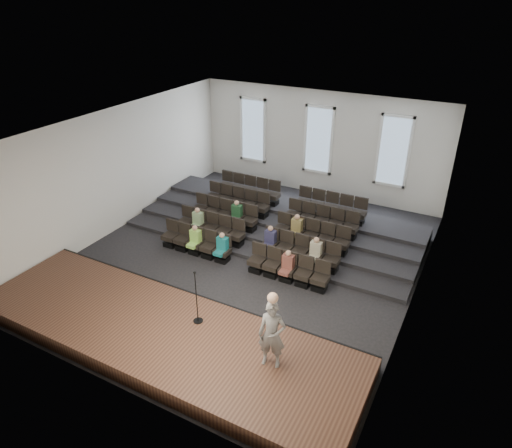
{
  "coord_description": "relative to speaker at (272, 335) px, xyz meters",
  "views": [
    {
      "loc": [
        7.18,
        -12.77,
        9.17
      ],
      "look_at": [
        0.11,
        0.5,
        1.26
      ],
      "focal_mm": 32.0,
      "sensor_mm": 36.0,
      "label": 1
    }
  ],
  "objects": [
    {
      "name": "ground",
      "position": [
        -3.42,
        4.86,
        -1.46
      ],
      "size": [
        14.0,
        14.0,
        0.0
      ],
      "primitive_type": "plane",
      "color": "black",
      "rests_on": "ground"
    },
    {
      "name": "ceiling",
      "position": [
        -3.42,
        4.86,
        3.55
      ],
      "size": [
        12.0,
        14.0,
        0.02
      ],
      "primitive_type": "cube",
      "color": "white",
      "rests_on": "ground"
    },
    {
      "name": "wall_back",
      "position": [
        -3.42,
        11.88,
        1.04
      ],
      "size": [
        12.0,
        0.04,
        5.0
      ],
      "primitive_type": "cube",
      "color": "silver",
      "rests_on": "ground"
    },
    {
      "name": "wall_front",
      "position": [
        -3.42,
        -2.16,
        1.04
      ],
      "size": [
        12.0,
        0.04,
        5.0
      ],
      "primitive_type": "cube",
      "color": "silver",
      "rests_on": "ground"
    },
    {
      "name": "wall_left",
      "position": [
        -9.44,
        4.86,
        1.04
      ],
      "size": [
        0.04,
        14.0,
        5.0
      ],
      "primitive_type": "cube",
      "color": "silver",
      "rests_on": "ground"
    },
    {
      "name": "wall_right",
      "position": [
        2.6,
        4.86,
        1.04
      ],
      "size": [
        0.04,
        14.0,
        5.0
      ],
      "primitive_type": "cube",
      "color": "silver",
      "rests_on": "ground"
    },
    {
      "name": "stage",
      "position": [
        -3.42,
        -0.24,
        -1.21
      ],
      "size": [
        11.8,
        3.6,
        0.5
      ],
      "primitive_type": "cube",
      "color": "#4F3222",
      "rests_on": "ground"
    },
    {
      "name": "stage_lip",
      "position": [
        -3.42,
        1.53,
        -1.21
      ],
      "size": [
        11.8,
        0.06,
        0.52
      ],
      "primitive_type": "cube",
      "color": "black",
      "rests_on": "ground"
    },
    {
      "name": "risers",
      "position": [
        -3.42,
        8.03,
        -1.26
      ],
      "size": [
        11.8,
        4.8,
        0.6
      ],
      "color": "black",
      "rests_on": "ground"
    },
    {
      "name": "seating_rows",
      "position": [
        -3.42,
        6.4,
        -0.78
      ],
      "size": [
        6.8,
        4.7,
        1.67
      ],
      "color": "black",
      "rests_on": "ground"
    },
    {
      "name": "windows",
      "position": [
        -3.42,
        11.81,
        1.24
      ],
      "size": [
        8.44,
        0.1,
        3.24
      ],
      "color": "white",
      "rests_on": "wall_back"
    },
    {
      "name": "audience",
      "position": [
        -3.42,
        5.18,
        -0.65
      ],
      "size": [
        5.45,
        2.64,
        1.1
      ],
      "color": "#9BDA57",
      "rests_on": "seating_rows"
    },
    {
      "name": "speaker",
      "position": [
        0.0,
        0.0,
        0.0
      ],
      "size": [
        0.79,
        0.61,
        1.92
      ],
      "primitive_type": "imported",
      "rotation": [
        0.0,
        0.0,
        0.23
      ],
      "color": "slate",
      "rests_on": "stage"
    },
    {
      "name": "mic_stand",
      "position": [
        -2.62,
        0.49,
        -0.45
      ],
      "size": [
        0.29,
        0.29,
        1.73
      ],
      "color": "black",
      "rests_on": "stage"
    }
  ]
}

